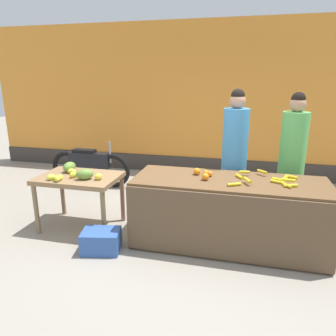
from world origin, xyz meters
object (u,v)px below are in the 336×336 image
Objects in this scene: vendor_woman_blue_shirt at (234,158)px; produce_sack at (150,197)px; vendor_woman_green_shirt at (291,161)px; produce_crate at (101,241)px; parked_motorcycle at (90,165)px.

vendor_woman_blue_shirt reaches higher than produce_sack.
vendor_woman_green_shirt is 4.16× the size of produce_crate.
parked_motorcycle is at bearing 147.15° from produce_sack.
produce_crate is at bearing -101.25° from produce_sack.
vendor_woman_green_shirt is at bearing 6.04° from vendor_woman_blue_shirt.
parked_motorcycle is at bearing 165.49° from vendor_woman_green_shirt.
vendor_woman_green_shirt is at bearing 29.98° from produce_crate.
produce_crate is 0.89× the size of produce_sack.
vendor_woman_blue_shirt is at bearing 39.32° from produce_crate.
produce_crate is at bearing -140.68° from vendor_woman_blue_shirt.
vendor_woman_blue_shirt is 3.77× the size of produce_sack.
parked_motorcycle reaches higher than produce_crate.
vendor_woman_green_shirt reaches higher than parked_motorcycle.
vendor_woman_blue_shirt reaches higher than produce_crate.
produce_sack is at bearing 78.75° from produce_crate.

